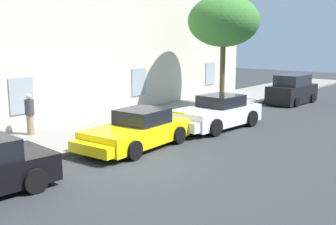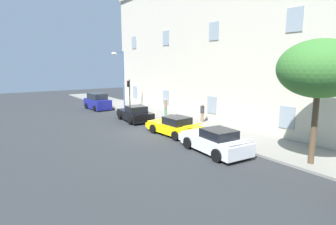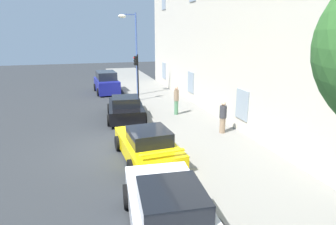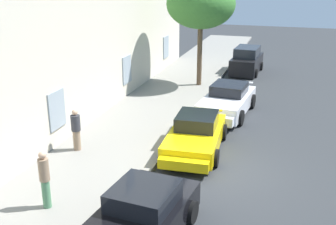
{
  "view_description": "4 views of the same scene",
  "coord_description": "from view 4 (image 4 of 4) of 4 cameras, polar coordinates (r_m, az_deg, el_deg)",
  "views": [
    {
      "loc": [
        -8.95,
        -8.65,
        3.91
      ],
      "look_at": [
        2.56,
        0.72,
        1.19
      ],
      "focal_mm": 43.02,
      "sensor_mm": 36.0,
      "label": 1
    },
    {
      "loc": [
        16.79,
        -10.16,
        5.04
      ],
      "look_at": [
        1.02,
        1.0,
        1.62
      ],
      "focal_mm": 28.6,
      "sensor_mm": 36.0,
      "label": 2
    },
    {
      "loc": [
        12.18,
        -1.08,
        5.03
      ],
      "look_at": [
        1.55,
        2.12,
        1.96
      ],
      "focal_mm": 30.57,
      "sensor_mm": 36.0,
      "label": 3
    },
    {
      "loc": [
        -13.34,
        -2.16,
        6.81
      ],
      "look_at": [
        0.67,
        2.15,
        1.71
      ],
      "focal_mm": 44.57,
      "sensor_mm": 36.0,
      "label": 4
    }
  ],
  "objects": [
    {
      "name": "pedestrian_admiring",
      "position": [
        16.29,
        -12.46,
        -2.29
      ],
      "size": [
        0.47,
        0.47,
        1.64
      ],
      "color": "#8C7259",
      "rests_on": "sidewalk"
    },
    {
      "name": "sportscar_yellow_flank",
      "position": [
        16.27,
        3.68,
        -3.31
      ],
      "size": [
        4.66,
        2.35,
        1.37
      ],
      "color": "yellow",
      "rests_on": "ground"
    },
    {
      "name": "sportscar_white_middle",
      "position": [
        20.44,
        7.97,
        1.42
      ],
      "size": [
        4.86,
        2.49,
        1.44
      ],
      "color": "white",
      "rests_on": "ground"
    },
    {
      "name": "ground_plane",
      "position": [
        15.13,
        7.12,
        -7.73
      ],
      "size": [
        80.0,
        80.0,
        0.0
      ],
      "primitive_type": "plane",
      "color": "#2B2D30"
    },
    {
      "name": "tree_near_kerb",
      "position": [
        24.45,
        4.52,
        14.55
      ],
      "size": [
        3.92,
        3.92,
        6.14
      ],
      "color": "brown",
      "rests_on": "sidewalk"
    },
    {
      "name": "pedestrian_strolling",
      "position": [
        12.65,
        -16.51,
        -8.67
      ],
      "size": [
        0.42,
        0.42,
        1.78
      ],
      "color": "#4C7F59",
      "rests_on": "sidewalk"
    },
    {
      "name": "sportscar_red_lead",
      "position": [
        11.1,
        -4.37,
        -14.84
      ],
      "size": [
        4.71,
        2.52,
        1.42
      ],
      "color": "black",
      "rests_on": "ground"
    },
    {
      "name": "sidewalk",
      "position": [
        16.31,
        -8.2,
        -5.44
      ],
      "size": [
        60.0,
        4.24,
        0.14
      ],
      "primitive_type": "cube",
      "color": "gray",
      "rests_on": "ground"
    },
    {
      "name": "hatchback_parked",
      "position": [
        29.04,
        10.71,
        6.89
      ],
      "size": [
        3.83,
        2.04,
        1.77
      ],
      "color": "black",
      "rests_on": "ground"
    }
  ]
}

